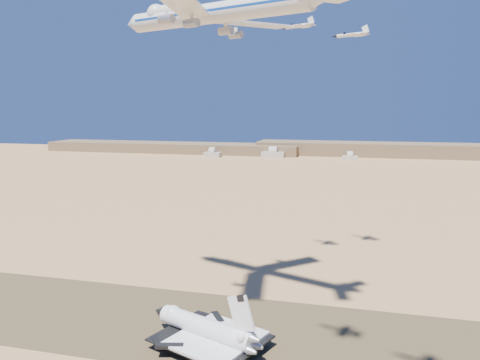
% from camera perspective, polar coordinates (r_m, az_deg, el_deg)
% --- Properties ---
extents(ground, '(1200.00, 1200.00, 0.00)m').
position_cam_1_polar(ground, '(153.05, -6.88, -17.10)').
color(ground, tan).
rests_on(ground, ground).
extents(runway, '(600.00, 50.00, 0.06)m').
position_cam_1_polar(runway, '(153.04, -6.88, -17.09)').
color(runway, brown).
rests_on(runway, ground).
extents(ridgeline, '(960.00, 90.00, 18.00)m').
position_cam_1_polar(ridgeline, '(658.07, 15.57, 3.42)').
color(ridgeline, '#7C6345').
rests_on(ridgeline, ground).
extents(hangars, '(200.50, 29.50, 30.00)m').
position_cam_1_polar(hangars, '(620.24, 3.60, 3.15)').
color(hangars, '#AFAA9B').
rests_on(hangars, ground).
extents(shuttle, '(38.26, 31.59, 18.61)m').
position_cam_1_polar(shuttle, '(138.27, -4.28, -17.73)').
color(shuttle, silver).
rests_on(shuttle, runway).
extents(carrier_747, '(73.75, 54.56, 18.59)m').
position_cam_1_polar(carrier_747, '(146.78, -3.88, 19.58)').
color(carrier_747, silver).
extents(crew_a, '(0.46, 0.67, 1.79)m').
position_cam_1_polar(crew_a, '(132.10, -2.72, -21.07)').
color(crew_a, '#E8570D').
rests_on(crew_a, runway).
extents(chase_jet_c, '(14.41, 9.08, 3.76)m').
position_cam_1_polar(chase_jet_c, '(188.33, 7.13, 18.15)').
color(chase_jet_c, silver).
extents(chase_jet_d, '(15.70, 9.59, 4.08)m').
position_cam_1_polar(chase_jet_d, '(201.05, 13.41, 16.85)').
color(chase_jet_d, silver).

